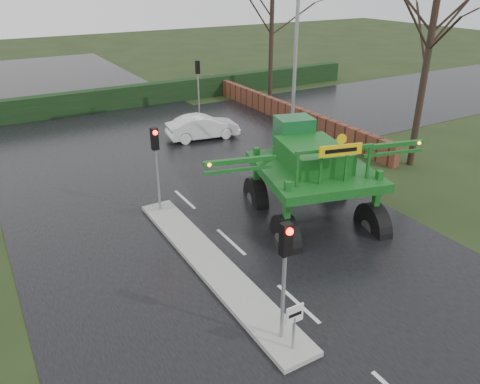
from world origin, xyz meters
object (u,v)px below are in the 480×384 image
traffic_signal_mid (156,152)px  street_light_right (292,32)px  traffic_signal_far (198,75)px  keep_left_sign (294,320)px  traffic_signal_near (285,258)px  crop_sprayer (286,180)px  white_sedan (203,139)px

traffic_signal_mid → street_light_right: 11.05m
traffic_signal_mid → traffic_signal_far: (7.80, 12.52, 0.00)m
traffic_signal_mid → keep_left_sign: bearing=-90.0°
traffic_signal_mid → traffic_signal_far: 14.75m
keep_left_sign → traffic_signal_near: bearing=90.0°
traffic_signal_near → keep_left_sign: bearing=-90.0°
crop_sprayer → traffic_signal_near: bearing=-111.3°
street_light_right → crop_sprayer: street_light_right is taller
keep_left_sign → traffic_signal_mid: size_ratio=0.38×
traffic_signal_far → street_light_right: 8.86m
traffic_signal_mid → street_light_right: bearing=25.4°
crop_sprayer → street_light_right: bearing=68.1°
street_light_right → crop_sprayer: 11.41m
keep_left_sign → street_light_right: bearing=54.9°
traffic_signal_near → traffic_signal_mid: same height
keep_left_sign → street_light_right: (9.49, 13.50, 4.93)m
traffic_signal_far → street_light_right: bearing=101.9°
traffic_signal_mid → traffic_signal_near: bearing=-90.0°
keep_left_sign → street_light_right: street_light_right is taller
keep_left_sign → crop_sprayer: size_ratio=0.16×
traffic_signal_near → white_sedan: bearing=70.7°
keep_left_sign → crop_sprayer: (3.10, 4.80, 1.27)m
traffic_signal_mid → street_light_right: size_ratio=0.35×
street_light_right → white_sedan: street_light_right is taller
traffic_signal_near → street_light_right: bearing=53.9°
street_light_right → crop_sprayer: size_ratio=1.17×
street_light_right → white_sedan: size_ratio=2.41×
keep_left_sign → traffic_signal_far: bearing=70.1°
traffic_signal_near → crop_sprayer: (3.10, 4.31, -0.26)m
traffic_signal_mid → crop_sprayer: (3.10, -4.19, -0.26)m
keep_left_sign → street_light_right: 17.23m
keep_left_sign → traffic_signal_mid: (0.00, 8.99, 1.53)m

